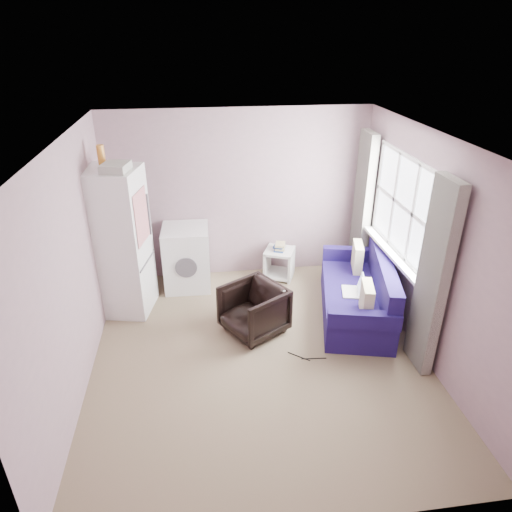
{
  "coord_description": "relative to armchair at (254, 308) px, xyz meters",
  "views": [
    {
      "loc": [
        -0.6,
        -4.24,
        3.45
      ],
      "look_at": [
        0.05,
        0.6,
        1.0
      ],
      "focal_mm": 32.0,
      "sensor_mm": 36.0,
      "label": 1
    }
  ],
  "objects": [
    {
      "name": "fridge",
      "position": [
        -1.64,
        0.78,
        0.64
      ],
      "size": [
        0.8,
        0.79,
        2.22
      ],
      "rotation": [
        0.0,
        0.0,
        -0.21
      ],
      "color": "white",
      "rests_on": "ground"
    },
    {
      "name": "window_dressing",
      "position": [
        1.78,
        0.22,
        0.76
      ],
      "size": [
        0.17,
        2.62,
        2.18
      ],
      "color": "white",
      "rests_on": "ground"
    },
    {
      "name": "side_table",
      "position": [
        0.57,
        1.35,
        -0.08
      ],
      "size": [
        0.54,
        0.54,
        0.57
      ],
      "rotation": [
        0.0,
        0.0,
        -0.39
      ],
      "color": "silver",
      "rests_on": "ground"
    },
    {
      "name": "armchair",
      "position": [
        0.0,
        0.0,
        0.0
      ],
      "size": [
        0.89,
        0.91,
        0.69
      ],
      "primitive_type": "imported",
      "rotation": [
        0.0,
        0.0,
        -1.02
      ],
      "color": "black",
      "rests_on": "ground"
    },
    {
      "name": "room",
      "position": [
        0.01,
        -0.47,
        0.91
      ],
      "size": [
        3.84,
        4.24,
        2.54
      ],
      "color": "#7F6D53",
      "rests_on": "ground"
    },
    {
      "name": "washing_machine",
      "position": [
        -0.81,
        1.28,
        0.13
      ],
      "size": [
        0.67,
        0.68,
        0.92
      ],
      "rotation": [
        0.0,
        0.0,
        -0.03
      ],
      "color": "white",
      "rests_on": "ground"
    },
    {
      "name": "floor_cables",
      "position": [
        0.54,
        -0.61,
        -0.34
      ],
      "size": [
        0.43,
        0.2,
        0.01
      ],
      "rotation": [
        0.0,
        0.0,
        -0.35
      ],
      "color": "black",
      "rests_on": "ground"
    },
    {
      "name": "sofa",
      "position": [
        1.44,
        0.18,
        -0.05
      ],
      "size": [
        1.23,
        1.97,
        0.82
      ],
      "rotation": [
        0.0,
        0.0,
        -0.24
      ],
      "color": "navy",
      "rests_on": "ground"
    }
  ]
}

